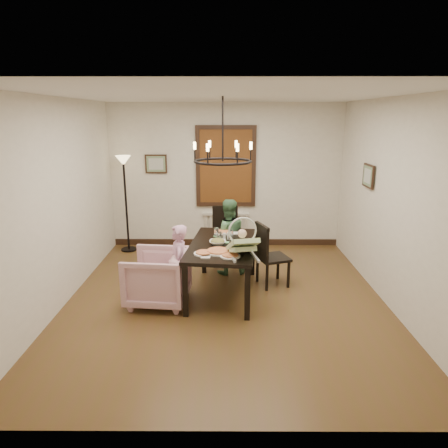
{
  "coord_description": "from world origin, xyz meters",
  "views": [
    {
      "loc": [
        -0.0,
        -5.26,
        2.55
      ],
      "look_at": [
        -0.03,
        0.25,
        1.05
      ],
      "focal_mm": 32.0,
      "sensor_mm": 36.0,
      "label": 1
    }
  ],
  "objects_px": {
    "baby_bouncer": "(243,243)",
    "floor_lamp": "(126,205)",
    "chair_right": "(273,254)",
    "elderly_woman": "(179,273)",
    "dining_table": "(223,249)",
    "armchair": "(157,277)",
    "drinking_glass": "(219,237)",
    "chair_far": "(225,236)",
    "seated_man": "(228,243)"
  },
  "relations": [
    {
      "from": "baby_bouncer",
      "to": "floor_lamp",
      "type": "relative_size",
      "value": 0.3
    },
    {
      "from": "chair_right",
      "to": "floor_lamp",
      "type": "distance_m",
      "value": 3.12
    },
    {
      "from": "chair_right",
      "to": "elderly_woman",
      "type": "height_order",
      "value": "chair_right"
    },
    {
      "from": "dining_table",
      "to": "baby_bouncer",
      "type": "xyz_separation_m",
      "value": [
        0.26,
        -0.54,
        0.26
      ]
    },
    {
      "from": "chair_right",
      "to": "dining_table",
      "type": "bearing_deg",
      "value": 93.17
    },
    {
      "from": "chair_right",
      "to": "floor_lamp",
      "type": "xyz_separation_m",
      "value": [
        -2.63,
        1.63,
        0.4
      ]
    },
    {
      "from": "armchair",
      "to": "drinking_glass",
      "type": "distance_m",
      "value": 1.06
    },
    {
      "from": "chair_far",
      "to": "armchair",
      "type": "relative_size",
      "value": 1.23
    },
    {
      "from": "seated_man",
      "to": "elderly_woman",
      "type": "bearing_deg",
      "value": 50.7
    },
    {
      "from": "seated_man",
      "to": "chair_far",
      "type": "bearing_deg",
      "value": -94.34
    },
    {
      "from": "dining_table",
      "to": "chair_right",
      "type": "height_order",
      "value": "chair_right"
    },
    {
      "from": "seated_man",
      "to": "floor_lamp",
      "type": "xyz_separation_m",
      "value": [
        -1.93,
        1.15,
        0.38
      ]
    },
    {
      "from": "dining_table",
      "to": "floor_lamp",
      "type": "relative_size",
      "value": 0.96
    },
    {
      "from": "armchair",
      "to": "seated_man",
      "type": "relative_size",
      "value": 0.8
    },
    {
      "from": "chair_far",
      "to": "elderly_woman",
      "type": "relative_size",
      "value": 1.07
    },
    {
      "from": "elderly_woman",
      "to": "chair_right",
      "type": "bearing_deg",
      "value": 109.19
    },
    {
      "from": "chair_far",
      "to": "floor_lamp",
      "type": "height_order",
      "value": "floor_lamp"
    },
    {
      "from": "chair_right",
      "to": "drinking_glass",
      "type": "relative_size",
      "value": 6.52
    },
    {
      "from": "floor_lamp",
      "to": "chair_far",
      "type": "bearing_deg",
      "value": -21.1
    },
    {
      "from": "chair_far",
      "to": "drinking_glass",
      "type": "height_order",
      "value": "chair_far"
    },
    {
      "from": "chair_right",
      "to": "armchair",
      "type": "xyz_separation_m",
      "value": [
        -1.68,
        -0.63,
        -0.12
      ]
    },
    {
      "from": "dining_table",
      "to": "elderly_woman",
      "type": "distance_m",
      "value": 0.75
    },
    {
      "from": "baby_bouncer",
      "to": "floor_lamp",
      "type": "height_order",
      "value": "floor_lamp"
    },
    {
      "from": "chair_far",
      "to": "drinking_glass",
      "type": "distance_m",
      "value": 1.18
    },
    {
      "from": "drinking_glass",
      "to": "dining_table",
      "type": "bearing_deg",
      "value": -57.51
    },
    {
      "from": "elderly_woman",
      "to": "baby_bouncer",
      "type": "xyz_separation_m",
      "value": [
        0.86,
        -0.15,
        0.47
      ]
    },
    {
      "from": "baby_bouncer",
      "to": "dining_table",
      "type": "bearing_deg",
      "value": 104.44
    },
    {
      "from": "floor_lamp",
      "to": "baby_bouncer",
      "type": "bearing_deg",
      "value": -49.55
    },
    {
      "from": "chair_right",
      "to": "seated_man",
      "type": "distance_m",
      "value": 0.85
    },
    {
      "from": "chair_right",
      "to": "seated_man",
      "type": "relative_size",
      "value": 0.95
    },
    {
      "from": "seated_man",
      "to": "drinking_glass",
      "type": "bearing_deg",
      "value": 70.42
    },
    {
      "from": "elderly_woman",
      "to": "floor_lamp",
      "type": "distance_m",
      "value": 2.68
    },
    {
      "from": "chair_far",
      "to": "elderly_woman",
      "type": "height_order",
      "value": "chair_far"
    },
    {
      "from": "dining_table",
      "to": "armchair",
      "type": "height_order",
      "value": "dining_table"
    },
    {
      "from": "chair_right",
      "to": "baby_bouncer",
      "type": "xyz_separation_m",
      "value": [
        -0.51,
        -0.85,
        0.45
      ]
    },
    {
      "from": "seated_man",
      "to": "drinking_glass",
      "type": "distance_m",
      "value": 0.79
    },
    {
      "from": "chair_far",
      "to": "drinking_glass",
      "type": "relative_size",
      "value": 6.7
    },
    {
      "from": "seated_man",
      "to": "drinking_glass",
      "type": "relative_size",
      "value": 6.83
    },
    {
      "from": "dining_table",
      "to": "seated_man",
      "type": "height_order",
      "value": "seated_man"
    },
    {
      "from": "chair_right",
      "to": "seated_man",
      "type": "height_order",
      "value": "seated_man"
    },
    {
      "from": "baby_bouncer",
      "to": "drinking_glass",
      "type": "bearing_deg",
      "value": 105.38
    },
    {
      "from": "elderly_woman",
      "to": "drinking_glass",
      "type": "relative_size",
      "value": 6.23
    },
    {
      "from": "seated_man",
      "to": "chair_right",
      "type": "bearing_deg",
      "value": 135.95
    },
    {
      "from": "chair_right",
      "to": "drinking_glass",
      "type": "xyz_separation_m",
      "value": [
        -0.82,
        -0.23,
        0.35
      ]
    },
    {
      "from": "chair_far",
      "to": "baby_bouncer",
      "type": "relative_size",
      "value": 1.87
    },
    {
      "from": "seated_man",
      "to": "floor_lamp",
      "type": "relative_size",
      "value": 0.58
    },
    {
      "from": "chair_far",
      "to": "drinking_glass",
      "type": "bearing_deg",
      "value": -96.15
    },
    {
      "from": "baby_bouncer",
      "to": "drinking_glass",
      "type": "distance_m",
      "value": 0.7
    },
    {
      "from": "chair_right",
      "to": "armchair",
      "type": "relative_size",
      "value": 1.2
    },
    {
      "from": "baby_bouncer",
      "to": "drinking_glass",
      "type": "relative_size",
      "value": 3.58
    }
  ]
}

